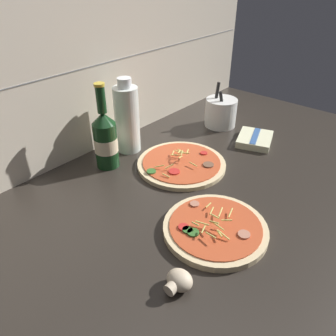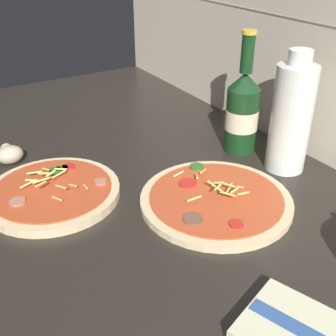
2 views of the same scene
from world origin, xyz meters
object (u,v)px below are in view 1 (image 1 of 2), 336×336
Objects in this scene: pizza_near at (215,228)px; beer_bottle at (105,139)px; dish_towel at (255,139)px; utensil_crock at (221,112)px; oil_bottle at (127,118)px; mushroom_left at (179,281)px; pizza_far at (181,164)px.

beer_bottle reaches higher than pizza_near.
beer_bottle reaches higher than dish_towel.
oil_bottle is at bearing 160.58° from utensil_crock.
pizza_near reaches higher than mushroom_left.
mushroom_left is (-32.24, -48.21, -9.38)cm from oil_bottle.
beer_bottle reaches higher than mushroom_left.
oil_bottle is at bearing 99.08° from pizza_far.
pizza_near is 1.52× the size of utensil_crock.
pizza_far is (17.65, 24.45, -0.18)cm from pizza_near.
pizza_far is 1.68× the size of dish_towel.
utensil_crock reaches higher than dish_towel.
pizza_near is 4.31× the size of mushroom_left.
beer_bottle reaches higher than oil_bottle.
oil_bottle is (14.41, 44.77, 10.32)cm from pizza_near.
dish_towel is at bearing -18.34° from pizza_far.
mushroom_left is at bearing -169.08° from pizza_near.
oil_bottle is 58.74cm from mushroom_left.
beer_bottle is 4.57× the size of mushroom_left.
pizza_far is at bearing 54.17° from pizza_near.
beer_bottle is 1.61× the size of utensil_crock.
pizza_far reaches higher than dish_towel.
oil_bottle is (11.42, 2.60, 2.00)cm from beer_bottle.
beer_bottle is 52.30cm from dish_towel.
oil_bottle is 4.27× the size of mushroom_left.
beer_bottle is (2.99, 42.17, 8.32)cm from pizza_near.
beer_bottle reaches higher than pizza_far.
pizza_far is 30.71cm from dish_towel.
oil_bottle is (-3.25, 20.32, 10.50)cm from pizza_far.
utensil_crock is at bearing 27.32° from mushroom_left.
mushroom_left is at bearing -164.25° from dish_towel.
mushroom_left is 77.22cm from utensil_crock.
oil_bottle is 38.95cm from utensil_crock.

